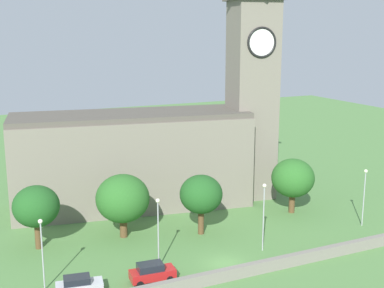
{
  "coord_description": "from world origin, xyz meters",
  "views": [
    {
      "loc": [
        -24.46,
        -44.32,
        24.21
      ],
      "look_at": [
        0.09,
        8.66,
        11.33
      ],
      "focal_mm": 48.09,
      "sensor_mm": 36.0,
      "label": 1
    }
  ],
  "objects_px": {
    "streetlamp_west_end": "(42,243)",
    "streetlamp_east_mid": "(365,189)",
    "car_red": "(152,272)",
    "tree_by_tower": "(36,207)",
    "tree_churchyard": "(293,178)",
    "streetlamp_central": "(264,207)",
    "car_silver": "(79,285)",
    "streetlamp_west_mid": "(158,223)",
    "tree_riverside_east": "(123,199)",
    "church": "(159,143)",
    "tree_riverside_west": "(201,194)"
  },
  "relations": [
    {
      "from": "streetlamp_west_end",
      "to": "streetlamp_west_mid",
      "type": "bearing_deg",
      "value": -0.97
    },
    {
      "from": "car_red",
      "to": "tree_by_tower",
      "type": "relative_size",
      "value": 0.62
    },
    {
      "from": "church",
      "to": "streetlamp_central",
      "type": "bearing_deg",
      "value": -77.52
    },
    {
      "from": "tree_riverside_west",
      "to": "tree_churchyard",
      "type": "distance_m",
      "value": 14.59
    },
    {
      "from": "car_red",
      "to": "church",
      "type": "bearing_deg",
      "value": 66.82
    },
    {
      "from": "car_red",
      "to": "streetlamp_east_mid",
      "type": "relative_size",
      "value": 0.62
    },
    {
      "from": "streetlamp_east_mid",
      "to": "tree_by_tower",
      "type": "relative_size",
      "value": 1.0
    },
    {
      "from": "streetlamp_west_end",
      "to": "car_silver",
      "type": "bearing_deg",
      "value": -36.25
    },
    {
      "from": "tree_riverside_west",
      "to": "tree_churchyard",
      "type": "height_order",
      "value": "tree_churchyard"
    },
    {
      "from": "streetlamp_west_end",
      "to": "streetlamp_east_mid",
      "type": "height_order",
      "value": "streetlamp_east_mid"
    },
    {
      "from": "streetlamp_east_mid",
      "to": "tree_riverside_east",
      "type": "xyz_separation_m",
      "value": [
        -28.59,
        9.26,
        -0.09
      ]
    },
    {
      "from": "tree_riverside_east",
      "to": "tree_churchyard",
      "type": "relative_size",
      "value": 1.03
    },
    {
      "from": "streetlamp_central",
      "to": "tree_churchyard",
      "type": "height_order",
      "value": "streetlamp_central"
    },
    {
      "from": "streetlamp_east_mid",
      "to": "streetlamp_west_mid",
      "type": "bearing_deg",
      "value": -179.42
    },
    {
      "from": "tree_by_tower",
      "to": "tree_churchyard",
      "type": "height_order",
      "value": "tree_churchyard"
    },
    {
      "from": "streetlamp_west_end",
      "to": "tree_riverside_east",
      "type": "bearing_deg",
      "value": 40.88
    },
    {
      "from": "car_red",
      "to": "tree_riverside_east",
      "type": "bearing_deg",
      "value": 85.82
    },
    {
      "from": "streetlamp_west_end",
      "to": "streetlamp_central",
      "type": "xyz_separation_m",
      "value": [
        23.81,
        -1.03,
        0.38
      ]
    },
    {
      "from": "car_red",
      "to": "streetlamp_central",
      "type": "height_order",
      "value": "streetlamp_central"
    },
    {
      "from": "tree_riverside_west",
      "to": "tree_riverside_east",
      "type": "xyz_separation_m",
      "value": [
        -8.84,
        3.05,
        -0.2
      ]
    },
    {
      "from": "streetlamp_central",
      "to": "car_silver",
      "type": "bearing_deg",
      "value": -177.16
    },
    {
      "from": "church",
      "to": "car_red",
      "type": "bearing_deg",
      "value": -113.18
    },
    {
      "from": "tree_riverside_east",
      "to": "tree_by_tower",
      "type": "distance_m",
      "value": 9.84
    },
    {
      "from": "streetlamp_west_end",
      "to": "tree_churchyard",
      "type": "relative_size",
      "value": 0.96
    },
    {
      "from": "streetlamp_central",
      "to": "tree_riverside_west",
      "type": "bearing_deg",
      "value": 119.68
    },
    {
      "from": "car_red",
      "to": "streetlamp_west_end",
      "type": "height_order",
      "value": "streetlamp_west_end"
    },
    {
      "from": "streetlamp_west_mid",
      "to": "streetlamp_east_mid",
      "type": "height_order",
      "value": "streetlamp_west_mid"
    },
    {
      "from": "tree_riverside_west",
      "to": "tree_by_tower",
      "type": "xyz_separation_m",
      "value": [
        -18.64,
        3.89,
        -0.02
      ]
    },
    {
      "from": "tree_by_tower",
      "to": "tree_riverside_east",
      "type": "bearing_deg",
      "value": -4.9
    },
    {
      "from": "streetlamp_west_end",
      "to": "streetlamp_central",
      "type": "relative_size",
      "value": 0.91
    },
    {
      "from": "church",
      "to": "streetlamp_west_mid",
      "type": "relative_size",
      "value": 5.04
    },
    {
      "from": "streetlamp_west_mid",
      "to": "tree_riverside_west",
      "type": "height_order",
      "value": "streetlamp_west_mid"
    },
    {
      "from": "car_red",
      "to": "tree_churchyard",
      "type": "xyz_separation_m",
      "value": [
        24.22,
        10.59,
        3.88
      ]
    },
    {
      "from": "tree_by_tower",
      "to": "tree_churchyard",
      "type": "bearing_deg",
      "value": -3.98
    },
    {
      "from": "car_red",
      "to": "tree_by_tower",
      "type": "bearing_deg",
      "value": 124.68
    },
    {
      "from": "car_silver",
      "to": "streetlamp_west_mid",
      "type": "xyz_separation_m",
      "value": [
        8.77,
        1.87,
        4.13
      ]
    },
    {
      "from": "church",
      "to": "streetlamp_central",
      "type": "height_order",
      "value": "church"
    },
    {
      "from": "tree_riverside_east",
      "to": "church",
      "type": "bearing_deg",
      "value": 49.32
    },
    {
      "from": "streetlamp_central",
      "to": "tree_churchyard",
      "type": "bearing_deg",
      "value": 40.79
    },
    {
      "from": "streetlamp_west_end",
      "to": "church",
      "type": "bearing_deg",
      "value": 44.91
    },
    {
      "from": "tree_by_tower",
      "to": "streetlamp_east_mid",
      "type": "bearing_deg",
      "value": -14.74
    },
    {
      "from": "streetlamp_east_mid",
      "to": "tree_churchyard",
      "type": "bearing_deg",
      "value": 123.97
    },
    {
      "from": "car_silver",
      "to": "tree_riverside_west",
      "type": "distance_m",
      "value": 19.23
    },
    {
      "from": "car_silver",
      "to": "tree_churchyard",
      "type": "distance_m",
      "value": 33.09
    },
    {
      "from": "church",
      "to": "streetlamp_west_mid",
      "type": "bearing_deg",
      "value": -111.66
    },
    {
      "from": "streetlamp_central",
      "to": "tree_by_tower",
      "type": "height_order",
      "value": "streetlamp_central"
    },
    {
      "from": "church",
      "to": "tree_riverside_east",
      "type": "height_order",
      "value": "church"
    },
    {
      "from": "streetlamp_west_end",
      "to": "tree_riverside_east",
      "type": "xyz_separation_m",
      "value": [
        10.8,
        9.34,
        0.03
      ]
    },
    {
      "from": "streetlamp_west_mid",
      "to": "tree_riverside_west",
      "type": "xyz_separation_m",
      "value": [
        8.04,
        6.49,
        -0.0
      ]
    },
    {
      "from": "tree_riverside_east",
      "to": "car_silver",
      "type": "bearing_deg",
      "value": -124.92
    }
  ]
}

